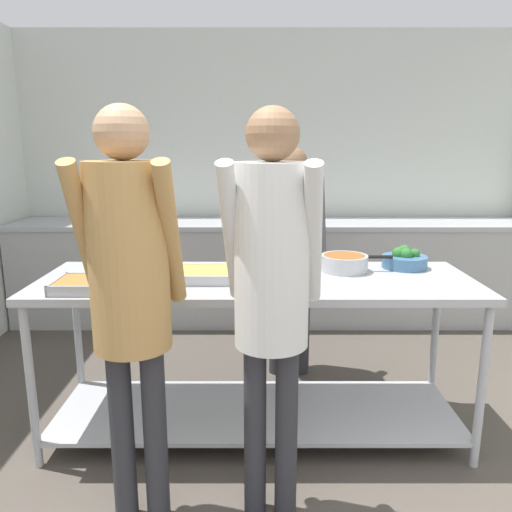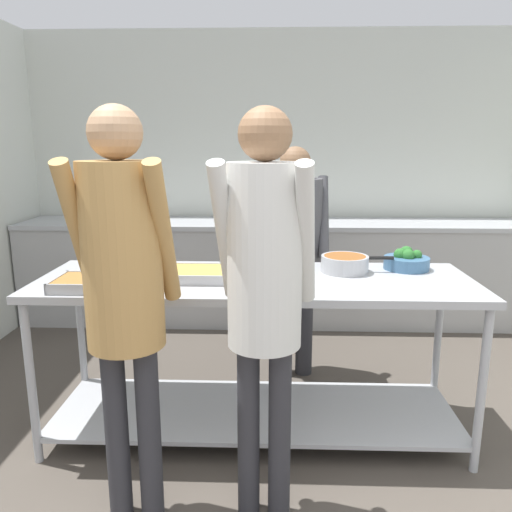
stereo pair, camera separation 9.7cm
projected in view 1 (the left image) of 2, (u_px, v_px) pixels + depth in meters
The scene contains 12 objects.
wall_rear at pixel (271, 175), 4.81m from camera, with size 4.84×0.06×2.65m.
back_counter at pixel (271, 271), 4.64m from camera, with size 4.68×0.65×0.93m.
serving_counter at pixel (256, 329), 2.76m from camera, with size 2.34×0.77×0.91m.
serving_tray_roast at pixel (101, 285), 2.47m from camera, with size 0.46×0.27×0.05m.
serving_tray_vegetables at pixel (205, 275), 2.66m from camera, with size 0.46×0.29×0.05m.
plate_stack at pixel (278, 265), 2.87m from camera, with size 0.27×0.27×0.06m.
sauce_pan at pixel (344, 262), 2.83m from camera, with size 0.41×0.27×0.09m.
broccoli_bowl at pixel (404, 260), 2.92m from camera, with size 0.26×0.26×0.12m.
guest_serving_left at pixel (271, 273), 2.01m from camera, with size 0.44×0.38×1.76m.
guest_serving_right at pixel (129, 275), 1.98m from camera, with size 0.41×0.34×1.77m.
cook_behind_counter at pixel (290, 239), 3.42m from camera, with size 0.46×0.37×1.61m.
water_bottle at pixel (72, 210), 4.42m from camera, with size 0.06×0.06×0.25m.
Camera 1 is at (-0.15, -0.91, 1.62)m, focal length 35.00 mm.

